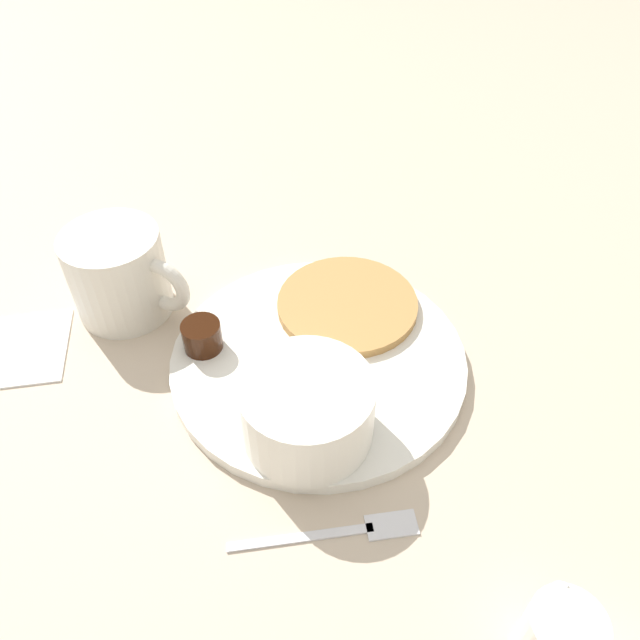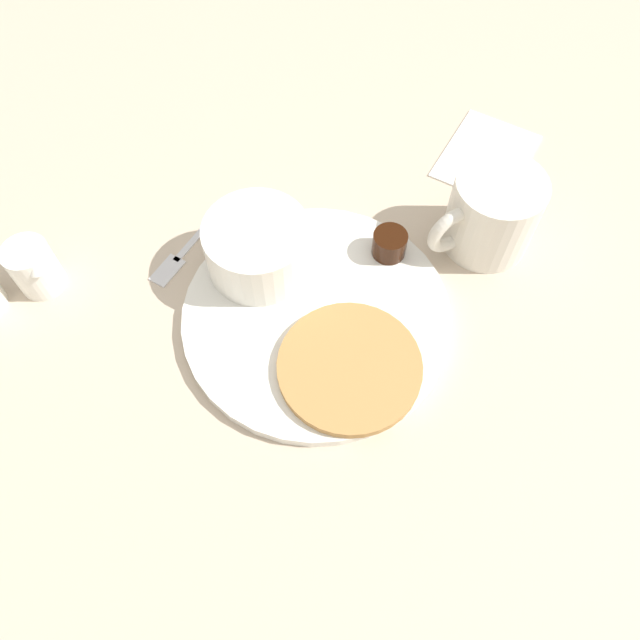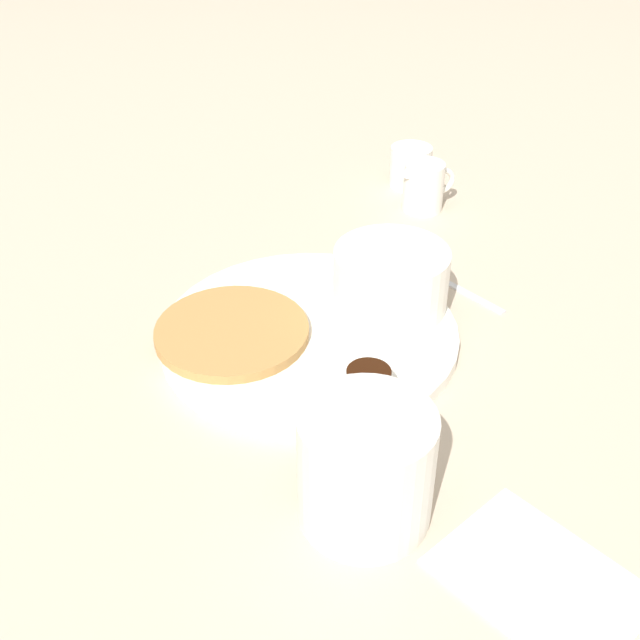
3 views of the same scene
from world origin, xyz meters
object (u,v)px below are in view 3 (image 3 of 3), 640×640
object	(u,v)px
bowl	(391,277)
fork	(435,275)
plate	(309,334)
coffee_mug	(365,465)
creamer_pitcher_near	(424,186)
creamer_pitcher_far	(410,166)

from	to	relation	value
bowl	fork	xyz separation A→B (m)	(0.01, 0.08, -0.04)
bowl	fork	size ratio (longest dim) A/B	0.77
plate	coffee_mug	xyz separation A→B (m)	(0.14, -0.15, 0.04)
coffee_mug	fork	size ratio (longest dim) A/B	0.80
bowl	coffee_mug	xyz separation A→B (m)	(0.09, -0.22, 0.00)
coffee_mug	fork	bearing A→B (deg)	105.32
plate	coffee_mug	world-z (taller)	coffee_mug
creamer_pitcher_near	creamer_pitcher_far	world-z (taller)	creamer_pitcher_near
creamer_pitcher_near	fork	bearing A→B (deg)	-60.17
creamer_pitcher_near	creamer_pitcher_far	xyz separation A→B (m)	(-0.04, 0.05, -0.00)
plate	creamer_pitcher_near	bearing A→B (deg)	94.32
plate	fork	xyz separation A→B (m)	(0.05, 0.16, -0.00)
bowl	creamer_pitcher_far	bearing A→B (deg)	111.92
creamer_pitcher_near	fork	size ratio (longest dim) A/B	0.43
bowl	coffee_mug	size ratio (longest dim) A/B	0.97
fork	coffee_mug	bearing A→B (deg)	-74.68
plate	creamer_pitcher_far	xyz separation A→B (m)	(-0.06, 0.33, 0.02)
coffee_mug	plate	bearing A→B (deg)	132.25
plate	fork	size ratio (longest dim) A/B	1.94
plate	fork	distance (m)	0.16
plate	coffee_mug	distance (m)	0.21
plate	bowl	bearing A→B (deg)	57.94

